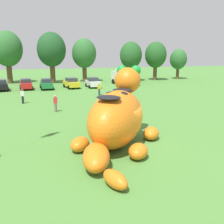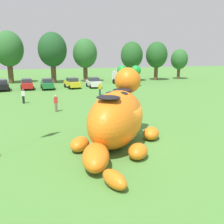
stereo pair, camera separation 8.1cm
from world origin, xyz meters
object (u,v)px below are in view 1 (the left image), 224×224
object	(u,v)px
box_truck	(125,76)
spectator_mid_field	(99,89)
car_white	(93,82)
spectator_near_inflatable	(55,104)
giant_inflatable_creature	(117,118)
car_green	(46,84)
car_red	(26,84)
car_yellow	(71,83)
car_black	(1,85)
spectator_by_cars	(23,96)

from	to	relation	value
box_truck	spectator_mid_field	xyz separation A→B (m)	(-7.27, -9.76, -0.75)
car_white	spectator_near_inflatable	distance (m)	18.24
car_white	spectator_near_inflatable	world-z (taller)	car_white
car_white	box_truck	distance (m)	6.55
giant_inflatable_creature	box_truck	xyz separation A→B (m)	(10.95, 28.73, -0.20)
box_truck	spectator_near_inflatable	distance (m)	22.89
car_green	spectator_mid_field	bearing A→B (deg)	-51.40
car_red	car_yellow	xyz separation A→B (m)	(7.19, -0.69, 0.00)
car_red	spectator_mid_field	xyz separation A→B (m)	(9.82, -9.07, -0.01)
car_yellow	box_truck	bearing A→B (deg)	7.94
car_black	spectator_near_inflatable	bearing A→B (deg)	-68.37
car_red	spectator_by_cars	size ratio (longest dim) A/B	2.46
car_black	spectator_near_inflatable	world-z (taller)	car_black
car_yellow	spectator_mid_field	world-z (taller)	car_yellow
giant_inflatable_creature	box_truck	distance (m)	30.74
spectator_near_inflatable	giant_inflatable_creature	bearing A→B (deg)	-74.35
car_yellow	spectator_by_cars	xyz separation A→B (m)	(-7.30, -11.36, -0.01)
car_green	box_truck	bearing A→B (deg)	5.74
giant_inflatable_creature	car_black	size ratio (longest dim) A/B	2.18
car_black	spectator_by_cars	xyz separation A→B (m)	(3.54, -11.80, -0.01)
car_black	car_green	world-z (taller)	same
car_green	spectator_near_inflatable	size ratio (longest dim) A/B	2.43
giant_inflatable_creature	car_red	xyz separation A→B (m)	(-6.14, 28.04, -0.95)
spectator_near_inflatable	spectator_by_cars	size ratio (longest dim) A/B	1.00
car_green	car_white	size ratio (longest dim) A/B	1.00
giant_inflatable_creature	car_black	bearing A→B (deg)	109.41
car_yellow	spectator_by_cars	size ratio (longest dim) A/B	2.53
car_black	car_white	xyz separation A→B (m)	(14.42, -0.64, 0.00)
car_yellow	car_white	distance (m)	3.59
car_green	car_yellow	world-z (taller)	same
car_yellow	spectator_by_cars	world-z (taller)	car_yellow
car_yellow	spectator_mid_field	size ratio (longest dim) A/B	2.53
car_yellow	car_white	xyz separation A→B (m)	(3.58, -0.20, 0.00)
spectator_near_inflatable	spectator_mid_field	distance (m)	10.71
car_green	box_truck	size ratio (longest dim) A/B	0.62
spectator_by_cars	car_red	bearing A→B (deg)	89.49
box_truck	car_black	bearing A→B (deg)	-177.42
spectator_mid_field	spectator_near_inflatable	bearing A→B (deg)	-128.28
car_yellow	spectator_near_inflatable	world-z (taller)	car_yellow
giant_inflatable_creature	car_green	world-z (taller)	giant_inflatable_creature
car_green	car_white	world-z (taller)	same
giant_inflatable_creature	car_red	distance (m)	28.72
box_truck	spectator_near_inflatable	size ratio (longest dim) A/B	3.90
box_truck	spectator_mid_field	world-z (taller)	box_truck
car_green	car_white	xyz separation A→B (m)	(7.63, -0.18, 0.00)
giant_inflatable_creature	spectator_near_inflatable	bearing A→B (deg)	105.65
car_black	spectator_mid_field	distance (m)	16.10
spectator_mid_field	spectator_by_cars	distance (m)	10.36
car_white	spectator_by_cars	xyz separation A→B (m)	(-10.88, -11.16, -0.01)
car_yellow	spectator_near_inflatable	bearing A→B (deg)	-103.43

